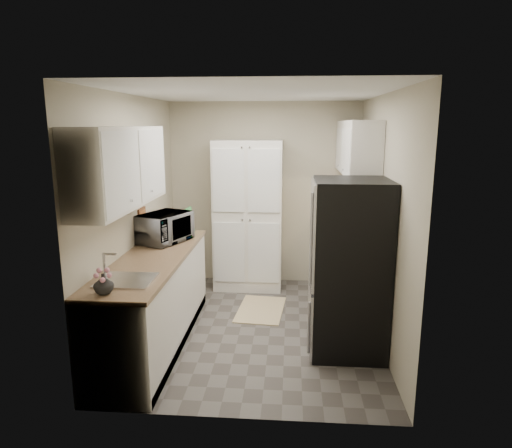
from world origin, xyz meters
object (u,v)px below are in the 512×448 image
object	(u,v)px
wine_bottle	(171,225)
pantry_cabinet	(248,215)
electric_range	(342,277)
toaster_oven	(340,215)
refrigerator	(349,267)
microwave	(165,228)

from	to	relation	value
wine_bottle	pantry_cabinet	bearing A→B (deg)	49.37
electric_range	toaster_oven	distance (m)	1.06
refrigerator	wine_bottle	bearing A→B (deg)	157.98
refrigerator	microwave	world-z (taller)	refrigerator
refrigerator	toaster_oven	size ratio (longest dim) A/B	4.50
electric_range	wine_bottle	distance (m)	2.06
pantry_cabinet	refrigerator	distance (m)	2.07
microwave	toaster_oven	distance (m)	2.34
microwave	wine_bottle	bearing A→B (deg)	19.17
refrigerator	microwave	xyz separation A→B (m)	(-1.96, 0.56, 0.23)
electric_range	wine_bottle	bearing A→B (deg)	-179.62
electric_range	wine_bottle	size ratio (longest dim) A/B	4.15
microwave	wine_bottle	size ratio (longest dim) A/B	2.14
pantry_cabinet	wine_bottle	bearing A→B (deg)	-130.63
toaster_oven	electric_range	bearing A→B (deg)	-78.76
electric_range	pantry_cabinet	bearing A→B (deg)	141.78
pantry_cabinet	wine_bottle	world-z (taller)	pantry_cabinet
microwave	wine_bottle	world-z (taller)	microwave
pantry_cabinet	refrigerator	world-z (taller)	pantry_cabinet
electric_range	wine_bottle	xyz separation A→B (m)	(-1.98, -0.01, 0.58)
wine_bottle	toaster_oven	xyz separation A→B (m)	(2.03, 0.91, -0.03)
refrigerator	toaster_oven	bearing A→B (deg)	87.20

